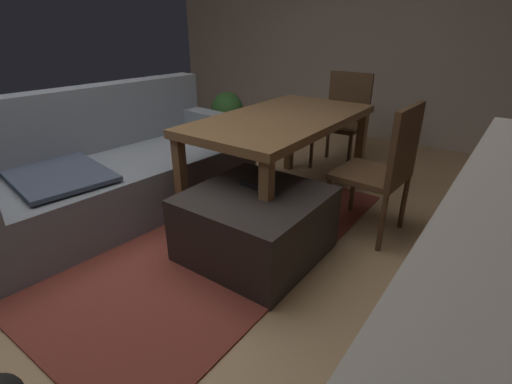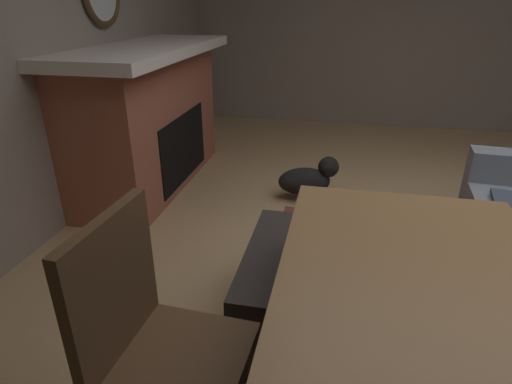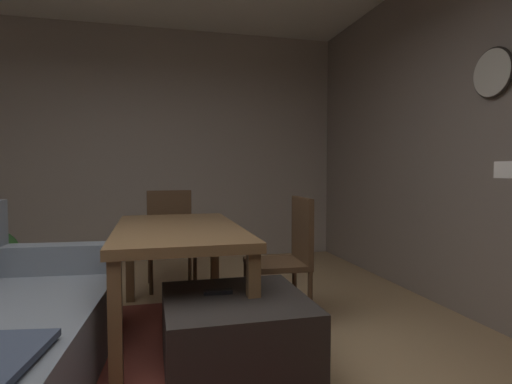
{
  "view_description": "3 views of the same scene",
  "coord_description": "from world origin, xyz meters",
  "px_view_note": "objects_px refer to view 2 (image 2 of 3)",
  "views": [
    {
      "loc": [
        -1.27,
        -1.96,
        1.41
      ],
      "look_at": [
        0.1,
        -0.96,
        0.63
      ],
      "focal_mm": 26.47,
      "sensor_mm": 36.0,
      "label": 1
    },
    {
      "loc": [
        2.09,
        -0.72,
        1.51
      ],
      "look_at": [
        0.05,
        -1.15,
        0.55
      ],
      "focal_mm": 29.55,
      "sensor_mm": 36.0,
      "label": 2
    },
    {
      "loc": [
        -1.8,
        -0.28,
        1.14
      ],
      "look_at": [
        -0.11,
        -0.71,
        1.04
      ],
      "focal_mm": 29.01,
      "sensor_mm": 36.0,
      "label": 3
    }
  ],
  "objects_px": {
    "fireplace": "(150,118)",
    "tv_remote": "(349,266)",
    "dining_table": "(424,342)",
    "small_dog": "(309,179)",
    "dining_chair_south": "(150,334)",
    "ottoman_coffee_table": "(327,295)"
  },
  "relations": [
    {
      "from": "dining_table",
      "to": "small_dog",
      "type": "xyz_separation_m",
      "value": [
        -2.2,
        -0.49,
        -0.47
      ]
    },
    {
      "from": "tv_remote",
      "to": "small_dog",
      "type": "distance_m",
      "value": 1.62
    },
    {
      "from": "tv_remote",
      "to": "dining_table",
      "type": "bearing_deg",
      "value": 19.55
    },
    {
      "from": "dining_chair_south",
      "to": "small_dog",
      "type": "distance_m",
      "value": 2.25
    },
    {
      "from": "tv_remote",
      "to": "ottoman_coffee_table",
      "type": "bearing_deg",
      "value": -128.03
    },
    {
      "from": "fireplace",
      "to": "dining_table",
      "type": "bearing_deg",
      "value": 39.24
    },
    {
      "from": "fireplace",
      "to": "ottoman_coffee_table",
      "type": "xyz_separation_m",
      "value": [
        1.56,
        1.59,
        -0.38
      ]
    },
    {
      "from": "tv_remote",
      "to": "small_dog",
      "type": "relative_size",
      "value": 0.32
    },
    {
      "from": "small_dog",
      "to": "dining_table",
      "type": "bearing_deg",
      "value": 12.62
    },
    {
      "from": "ottoman_coffee_table",
      "to": "dining_table",
      "type": "relative_size",
      "value": 0.51
    },
    {
      "from": "fireplace",
      "to": "ottoman_coffee_table",
      "type": "height_order",
      "value": "fireplace"
    },
    {
      "from": "fireplace",
      "to": "tv_remote",
      "type": "distance_m",
      "value": 2.34
    },
    {
      "from": "fireplace",
      "to": "tv_remote",
      "type": "bearing_deg",
      "value": 45.66
    },
    {
      "from": "fireplace",
      "to": "small_dog",
      "type": "xyz_separation_m",
      "value": [
        0.07,
        1.36,
        -0.41
      ]
    },
    {
      "from": "fireplace",
      "to": "dining_chair_south",
      "type": "xyz_separation_m",
      "value": [
        2.27,
        1.04,
        -0.07
      ]
    },
    {
      "from": "fireplace",
      "to": "small_dog",
      "type": "bearing_deg",
      "value": 87.11
    },
    {
      "from": "ottoman_coffee_table",
      "to": "dining_chair_south",
      "type": "relative_size",
      "value": 0.87
    },
    {
      "from": "fireplace",
      "to": "dining_chair_south",
      "type": "height_order",
      "value": "fireplace"
    },
    {
      "from": "small_dog",
      "to": "dining_chair_south",
      "type": "bearing_deg",
      "value": -8.42
    },
    {
      "from": "ottoman_coffee_table",
      "to": "small_dog",
      "type": "xyz_separation_m",
      "value": [
        -1.49,
        -0.22,
        -0.03
      ]
    },
    {
      "from": "fireplace",
      "to": "dining_table",
      "type": "distance_m",
      "value": 2.94
    },
    {
      "from": "fireplace",
      "to": "tv_remote",
      "type": "xyz_separation_m",
      "value": [
        1.63,
        1.67,
        -0.15
      ]
    }
  ]
}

